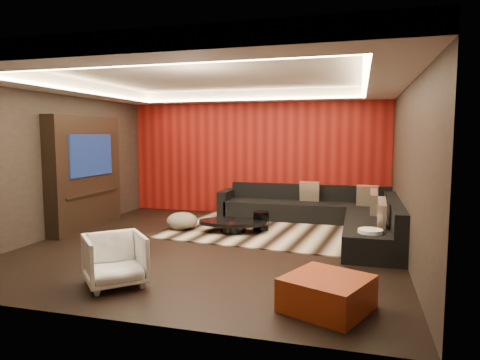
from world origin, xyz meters
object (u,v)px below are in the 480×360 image
(drum_stool, at_px, (261,221))
(sectional_sofa, at_px, (327,215))
(coffee_table, at_px, (233,226))
(white_side_table, at_px, (370,244))
(orange_ottoman, at_px, (327,293))
(armchair, at_px, (115,260))

(drum_stool, height_order, sectional_sofa, sectional_sofa)
(drum_stool, bearing_deg, coffee_table, -149.22)
(drum_stool, xyz_separation_m, white_side_table, (1.97, -1.38, 0.03))
(white_side_table, relative_size, orange_ottoman, 0.57)
(orange_ottoman, relative_size, sectional_sofa, 0.22)
(coffee_table, relative_size, orange_ottoman, 1.63)
(drum_stool, distance_m, armchair, 3.54)
(coffee_table, height_order, drum_stool, drum_stool)
(white_side_table, height_order, orange_ottoman, white_side_table)
(armchair, bearing_deg, sectional_sofa, 16.87)
(white_side_table, bearing_deg, sectional_sofa, 111.14)
(white_side_table, bearing_deg, coffee_table, 155.69)
(white_side_table, relative_size, armchair, 0.65)
(coffee_table, xyz_separation_m, white_side_table, (2.44, -1.10, 0.10))
(drum_stool, distance_m, sectional_sofa, 1.34)
(coffee_table, xyz_separation_m, orange_ottoman, (1.97, -3.15, 0.05))
(orange_ottoman, height_order, sectional_sofa, sectional_sofa)
(coffee_table, bearing_deg, armchair, -100.71)
(white_side_table, xyz_separation_m, armchair, (-3.03, -2.00, 0.09))
(armchair, bearing_deg, white_side_table, -10.10)
(coffee_table, distance_m, white_side_table, 2.68)
(orange_ottoman, distance_m, sectional_sofa, 4.04)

